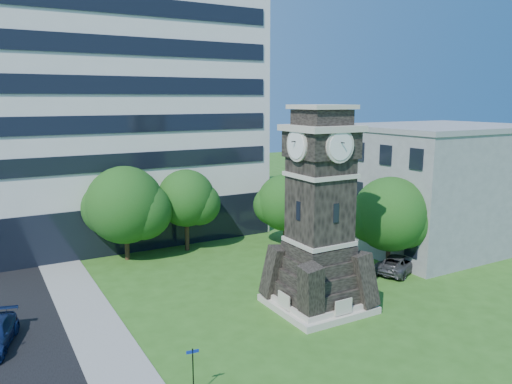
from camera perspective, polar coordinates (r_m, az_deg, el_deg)
ground at (r=28.54m, az=4.48°, el=-15.51°), size 160.00×160.00×0.00m
sidewalk at (r=29.41m, az=-17.59°, el=-15.11°), size 3.00×70.00×0.06m
clock_tower at (r=29.90m, az=7.25°, el=-3.55°), size 5.40×5.40×12.22m
office_tall at (r=48.35m, az=-16.48°, el=12.16°), size 26.20×15.11×28.60m
office_low at (r=45.73m, az=19.88°, el=0.72°), size 15.20×12.20×10.40m
car_east_lot at (r=38.48m, az=15.95°, el=-7.83°), size 5.15×3.88×1.30m
park_bench at (r=32.47m, az=10.22°, el=-11.40°), size 1.74×0.46×0.90m
street_sign at (r=22.43m, az=-7.22°, el=-19.25°), size 0.54×0.05×2.25m
tree_nw at (r=40.15m, az=-14.62°, el=-1.67°), size 6.67×6.07×7.47m
tree_nc at (r=41.70m, az=-7.91°, el=-0.92°), size 5.24×4.76×6.86m
tree_ne at (r=42.90m, az=3.44°, el=-1.40°), size 5.39×4.90×6.25m
tree_east at (r=37.61m, az=15.15°, el=-2.69°), size 5.99×5.45×7.04m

